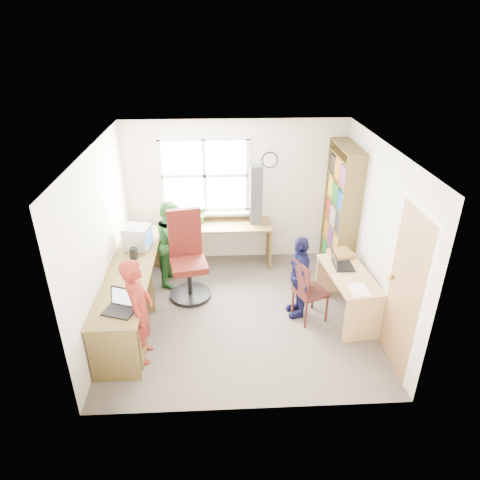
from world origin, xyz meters
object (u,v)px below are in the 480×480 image
at_px(crt_monitor, 137,237).
at_px(person_green, 173,242).
at_px(bookshelf, 340,214).
at_px(laptop_left, 121,305).
at_px(cd_tower, 256,195).
at_px(wooden_chair, 307,289).
at_px(person_navy, 299,277).
at_px(person_red, 139,311).
at_px(l_desk, 143,301).
at_px(laptop_right, 340,262).
at_px(swivel_chair, 188,261).
at_px(potted_plant, 202,215).
at_px(right_desk, 348,285).

relative_size(crt_monitor, person_green, 0.30).
xyz_separation_m(bookshelf, laptop_left, (-3.08, -2.04, -0.20)).
xyz_separation_m(laptop_left, cd_tower, (1.75, 2.31, 0.43)).
relative_size(wooden_chair, person_navy, 0.74).
bearing_deg(wooden_chair, person_red, 174.96).
bearing_deg(l_desk, laptop_right, 8.26).
relative_size(l_desk, person_red, 2.14).
bearing_deg(swivel_chair, crt_monitor, 160.78).
relative_size(swivel_chair, potted_plant, 4.86).
xyz_separation_m(swivel_chair, laptop_left, (-0.67, -1.41, 0.23)).
relative_size(l_desk, swivel_chair, 2.21).
bearing_deg(wooden_chair, laptop_right, 7.19).
bearing_deg(person_navy, laptop_right, 97.22).
bearing_deg(laptop_left, bookshelf, 53.15).
distance_m(person_red, person_green, 1.79).
bearing_deg(l_desk, person_navy, 6.82).
bearing_deg(person_navy, potted_plant, -144.54).
bearing_deg(crt_monitor, person_navy, -5.91).
xyz_separation_m(wooden_chair, person_navy, (-0.09, 0.14, 0.12)).
distance_m(right_desk, laptop_left, 3.01).
bearing_deg(bookshelf, laptop_right, -103.96).
bearing_deg(bookshelf, cd_tower, 168.54).
height_order(swivel_chair, person_red, person_red).
bearing_deg(right_desk, l_desk, 177.75).
bearing_deg(l_desk, bookshelf, 26.43).
relative_size(right_desk, person_green, 0.91).
bearing_deg(person_navy, person_green, -124.88).
xyz_separation_m(swivel_chair, person_red, (-0.49, -1.37, 0.11)).
distance_m(l_desk, cd_tower, 2.51).
bearing_deg(cd_tower, l_desk, -133.58).
distance_m(wooden_chair, cd_tower, 1.88).
xyz_separation_m(bookshelf, crt_monitor, (-3.12, -0.54, -0.07)).
bearing_deg(person_green, laptop_left, 175.84).
bearing_deg(crt_monitor, bookshelf, 20.50).
bearing_deg(right_desk, person_navy, 168.13).
bearing_deg(person_red, bookshelf, -57.91).
bearing_deg(laptop_right, person_red, 110.08).
height_order(wooden_chair, potted_plant, potted_plant).
height_order(crt_monitor, person_green, person_green).
xyz_separation_m(potted_plant, person_red, (-0.69, -2.32, -0.20)).
bearing_deg(wooden_chair, crt_monitor, 139.07).
height_order(wooden_chair, person_navy, person_navy).
distance_m(laptop_right, person_navy, 0.61).
bearing_deg(swivel_chair, cd_tower, 28.17).
distance_m(l_desk, laptop_right, 2.73).
distance_m(bookshelf, person_navy, 1.54).
bearing_deg(bookshelf, potted_plant, 171.91).
xyz_separation_m(l_desk, potted_plant, (0.74, 1.78, 0.43)).
height_order(swivel_chair, person_green, person_green).
bearing_deg(person_green, right_desk, -104.03).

